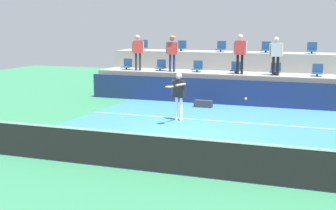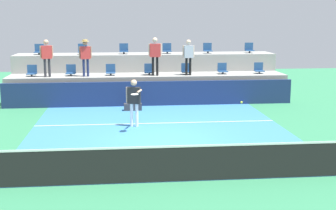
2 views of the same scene
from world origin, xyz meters
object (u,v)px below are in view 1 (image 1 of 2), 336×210
object	(u,v)px
stadium_chair_lower_mid_right	(275,70)
stadium_chair_lower_center	(236,68)
stadium_chair_lower_far_left	(127,65)
stadium_chair_lower_right	(317,71)
spectator_with_hat	(172,49)
spectator_in_white	(240,50)
spectator_in_grey	(276,52)
stadium_chair_lower_left	(161,66)
stadium_chair_upper_mid_right	(266,48)
equipment_bag	(203,104)
spectator_leaning_on_rail	(138,49)
tennis_ball	(246,99)
stadium_chair_upper_mid_left	(221,47)
stadium_chair_upper_right	(312,49)
stadium_chair_lower_mid_left	(197,67)
stadium_chair_upper_left	(182,47)
stadium_chair_upper_far_left	(143,46)
tennis_player	(179,92)

from	to	relation	value
stadium_chair_lower_mid_right	stadium_chair_lower_center	bearing A→B (deg)	180.00
stadium_chair_lower_far_left	stadium_chair_lower_right	distance (m)	8.92
stadium_chair_lower_mid_right	spectator_with_hat	bearing A→B (deg)	-175.31
spectator_in_white	spectator_in_grey	bearing A→B (deg)	-0.00
stadium_chair_lower_left	spectator_with_hat	xyz separation A→B (m)	(0.71, -0.38, 0.81)
stadium_chair_upper_mid_right	spectator_in_white	bearing A→B (deg)	-109.64
stadium_chair_lower_far_left	equipment_bag	bearing A→B (deg)	-26.27
spectator_leaning_on_rail	tennis_ball	bearing A→B (deg)	-50.37
stadium_chair_upper_mid_left	stadium_chair_upper_right	distance (m)	4.28
stadium_chair_lower_mid_left	stadium_chair_lower_mid_right	distance (m)	3.56
stadium_chair_lower_left	equipment_bag	world-z (taller)	stadium_chair_lower_left
stadium_chair_lower_mid_left	stadium_chair_lower_mid_right	bearing A→B (deg)	0.00
stadium_chair_upper_left	spectator_in_white	world-z (taller)	spectator_in_white
stadium_chair_upper_left	stadium_chair_upper_far_left	bearing A→B (deg)	180.00
stadium_chair_lower_left	stadium_chair_upper_left	xyz separation A→B (m)	(0.43, 1.80, 0.85)
stadium_chair_lower_far_left	spectator_in_grey	world-z (taller)	spectator_in_grey
stadium_chair_upper_mid_left	spectator_leaning_on_rail	xyz separation A→B (m)	(-3.49, -2.18, -0.05)
stadium_chair_lower_left	stadium_chair_upper_mid_left	bearing A→B (deg)	35.98
stadium_chair_lower_right	spectator_leaning_on_rail	bearing A→B (deg)	-177.31
stadium_chair_lower_center	stadium_chair_upper_mid_left	world-z (taller)	stadium_chair_upper_mid_left
stadium_chair_upper_far_left	stadium_chair_upper_mid_right	size ratio (longest dim) A/B	1.00
stadium_chair_lower_far_left	spectator_in_grey	xyz separation A→B (m)	(7.21, -0.38, 0.78)
stadium_chair_lower_right	spectator_with_hat	world-z (taller)	spectator_with_hat
stadium_chair_upper_mid_left	spectator_in_white	xyz separation A→B (m)	(1.41, -2.18, 0.00)
stadium_chair_upper_right	spectator_leaning_on_rail	size ratio (longest dim) A/B	0.31
stadium_chair_lower_mid_left	spectator_in_white	xyz separation A→B (m)	(2.06, -0.38, 0.85)
stadium_chair_lower_far_left	stadium_chair_lower_left	bearing A→B (deg)	0.00
stadium_chair_lower_left	stadium_chair_upper_mid_right	distance (m)	5.07
stadium_chair_lower_mid_left	tennis_ball	xyz separation A→B (m)	(4.00, -8.64, -0.01)
spectator_in_grey	stadium_chair_lower_right	bearing A→B (deg)	12.66
stadium_chair_lower_mid_left	equipment_bag	distance (m)	2.77
stadium_chair_upper_far_left	spectator_with_hat	world-z (taller)	spectator_with_hat
stadium_chair_upper_left	spectator_in_grey	distance (m)	5.47
stadium_chair_lower_center	equipment_bag	xyz separation A→B (m)	(-0.85, -2.25, -1.31)
spectator_with_hat	equipment_bag	bearing A→B (deg)	-42.01
equipment_bag	stadium_chair_lower_mid_right	bearing A→B (deg)	40.74
stadium_chair_upper_right	spectator_leaning_on_rail	xyz separation A→B (m)	(-7.77, -2.18, -0.05)
tennis_ball	equipment_bag	xyz separation A→B (m)	(-3.05, 6.39, -1.31)
stadium_chair_upper_left	tennis_player	world-z (taller)	stadium_chair_upper_left
equipment_bag	spectator_with_hat	bearing A→B (deg)	137.99
stadium_chair_upper_far_left	stadium_chair_upper_left	world-z (taller)	same
stadium_chair_lower_left	spectator_with_hat	bearing A→B (deg)	-28.26
spectator_in_white	tennis_ball	xyz separation A→B (m)	(1.94, -8.26, -0.86)
stadium_chair_lower_mid_left	stadium_chair_lower_mid_right	size ratio (longest dim) A/B	1.00
stadium_chair_lower_mid_right	spectator_in_white	world-z (taller)	spectator_in_white
stadium_chair_lower_left	tennis_player	distance (m)	5.96
tennis_ball	stadium_chair_lower_mid_left	bearing A→B (deg)	114.84
stadium_chair_lower_center	stadium_chair_upper_mid_right	distance (m)	2.24
stadium_chair_upper_far_left	stadium_chair_lower_left	bearing A→B (deg)	-46.75
stadium_chair_upper_left	stadium_chair_lower_right	bearing A→B (deg)	-14.99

